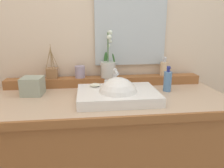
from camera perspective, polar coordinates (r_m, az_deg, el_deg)
name	(u,v)px	position (r m, az deg, el deg)	size (l,w,h in m)	color
wall_back	(103,14)	(1.74, -2.50, 17.86)	(3.31, 0.20, 2.79)	beige
vanity_cabinet	(109,156)	(1.58, -0.82, -18.42)	(1.52, 0.66, 0.88)	#975A2F
back_ledge	(105,81)	(1.63, -1.84, 0.77)	(1.44, 0.10, 0.06)	#975A2F
sink_basin	(118,96)	(1.32, 1.53, -3.21)	(0.48, 0.35, 0.27)	white
soap_bar	(95,85)	(1.39, -4.51, -0.27)	(0.07, 0.04, 0.02)	silver
potted_plant	(108,67)	(1.60, -1.00, 4.60)	(0.12, 0.13, 0.34)	beige
soap_dispenser	(164,68)	(1.71, 13.53, 4.15)	(0.06, 0.06, 0.14)	beige
tumbler_cup	(80,72)	(1.61, -8.44, 3.19)	(0.07, 0.07, 0.09)	#9E8FA8
reed_diffuser	(52,73)	(1.64, -15.44, 2.89)	(0.10, 0.09, 0.25)	#966740
lotion_bottle	(168,81)	(1.53, 14.42, 0.83)	(0.05, 0.06, 0.17)	#5581B3
tissue_box	(33,86)	(1.50, -20.13, -0.48)	(0.13, 0.13, 0.12)	#97A18E
mirror	(131,29)	(1.66, 4.90, 14.24)	(0.53, 0.02, 0.53)	silver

